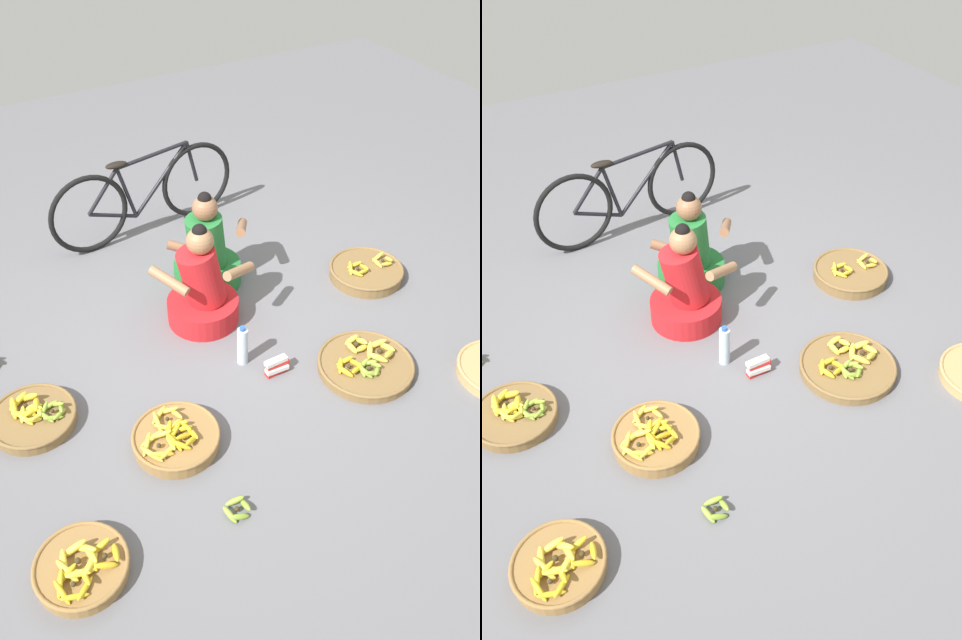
% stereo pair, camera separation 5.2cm
% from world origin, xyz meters
% --- Properties ---
extents(ground_plane, '(10.00, 10.00, 0.00)m').
position_xyz_m(ground_plane, '(0.00, 0.00, 0.00)').
color(ground_plane, slate).
extents(vendor_woman_front, '(0.73, 0.53, 0.81)m').
position_xyz_m(vendor_woman_front, '(-0.03, 0.30, 0.26)').
color(vendor_woman_front, red).
rests_on(vendor_woman_front, ground).
extents(vendor_woman_behind, '(0.74, 0.52, 0.80)m').
position_xyz_m(vendor_woman_behind, '(0.20, 0.68, 0.25)').
color(vendor_woman_behind, '#237233').
rests_on(vendor_woman_behind, ground).
extents(bicycle_leaning, '(1.70, 0.20, 0.73)m').
position_xyz_m(bicycle_leaning, '(0.07, 1.59, 0.36)').
color(bicycle_leaning, black).
rests_on(bicycle_leaning, ground).
extents(banana_basket_back_left, '(0.65, 0.65, 0.14)m').
position_xyz_m(banana_basket_back_left, '(0.69, -0.70, 0.04)').
color(banana_basket_back_left, brown).
rests_on(banana_basket_back_left, ground).
extents(banana_basket_back_right, '(0.53, 0.53, 0.16)m').
position_xyz_m(banana_basket_back_right, '(-0.69, -0.66, 0.06)').
color(banana_basket_back_right, olive).
rests_on(banana_basket_back_right, ground).
extents(banana_basket_near_bicycle, '(0.54, 0.54, 0.16)m').
position_xyz_m(banana_basket_near_bicycle, '(-1.39, -0.08, 0.05)').
color(banana_basket_near_bicycle, brown).
rests_on(banana_basket_near_bicycle, ground).
extents(banana_basket_mid_right, '(0.58, 0.58, 0.16)m').
position_xyz_m(banana_basket_mid_right, '(1.33, 0.13, 0.05)').
color(banana_basket_mid_right, brown).
rests_on(banana_basket_mid_right, ground).
extents(banana_basket_front_left, '(0.49, 0.49, 0.16)m').
position_xyz_m(banana_basket_front_left, '(-1.45, -1.17, 0.05)').
color(banana_basket_front_left, olive).
rests_on(banana_basket_front_left, ground).
extents(loose_bananas_front_center, '(0.15, 0.16, 0.07)m').
position_xyz_m(loose_bananas_front_center, '(-0.60, -1.25, 0.03)').
color(loose_bananas_front_center, '#8CAD38').
rests_on(loose_bananas_front_center, ground).
extents(water_bottle, '(0.07, 0.07, 0.31)m').
position_xyz_m(water_bottle, '(-0.00, -0.23, 0.15)').
color(water_bottle, silver).
rests_on(water_bottle, ground).
extents(packet_carton_stack, '(0.17, 0.07, 0.12)m').
position_xyz_m(packet_carton_stack, '(0.15, -0.44, 0.06)').
color(packet_carton_stack, red).
rests_on(packet_carton_stack, ground).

